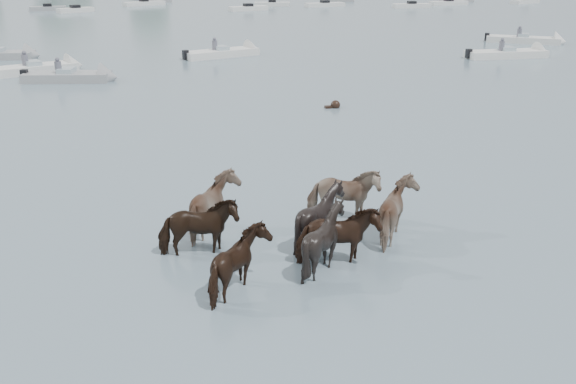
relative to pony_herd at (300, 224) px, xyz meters
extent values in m
plane|color=slate|center=(0.53, -1.78, -0.64)|extent=(400.00, 400.00, 0.00)
imported|color=black|center=(-2.35, 0.31, -0.01)|extent=(1.88, 0.92, 1.55)
imported|color=gray|center=(-1.76, 1.44, 0.02)|extent=(1.57, 1.77, 1.62)
imported|color=black|center=(0.54, 0.18, 0.01)|extent=(1.60, 1.46, 1.61)
imported|color=#836F59|center=(1.56, 1.40, 0.01)|extent=(2.06, 1.38, 1.60)
imported|color=black|center=(-1.70, -1.64, -0.05)|extent=(1.59, 1.74, 1.49)
imported|color=black|center=(0.25, -1.04, 0.01)|extent=(1.53, 1.38, 1.60)
imported|color=black|center=(0.59, -0.95, -0.02)|extent=(1.91, 1.02, 1.55)
imported|color=#846C59|center=(2.54, -0.03, 0.01)|extent=(1.55, 1.75, 1.60)
sphere|color=black|center=(5.50, 13.49, -0.52)|extent=(0.44, 0.44, 0.44)
cube|color=black|center=(5.25, 13.49, -0.62)|extent=(0.50, 0.22, 0.18)
cube|color=silver|center=(-8.80, 26.29, -0.44)|extent=(5.11, 3.21, 0.55)
cone|color=silver|center=(-6.53, 27.14, -0.44)|extent=(1.41, 1.81, 1.60)
cube|color=#99ADB7|center=(-8.80, 26.29, -0.09)|extent=(1.14, 1.33, 0.35)
cylinder|color=#595966|center=(-9.20, 26.29, 0.11)|extent=(0.36, 0.36, 0.70)
sphere|color=#595966|center=(-9.20, 26.29, 0.56)|extent=(0.24, 0.24, 0.24)
cube|color=gray|center=(-6.73, 23.21, -0.44)|extent=(4.85, 2.59, 0.55)
cone|color=gray|center=(-4.49, 22.70, -0.44)|extent=(1.24, 1.76, 1.60)
cube|color=#99ADB7|center=(-6.73, 23.21, -0.09)|extent=(1.03, 1.27, 0.35)
cube|color=black|center=(-8.98, 23.73, -0.29)|extent=(0.42, 0.42, 0.60)
cylinder|color=#595966|center=(-7.13, 23.21, 0.11)|extent=(0.36, 0.36, 0.70)
sphere|color=#595966|center=(-7.13, 23.21, 0.56)|extent=(0.24, 0.24, 0.24)
cube|color=silver|center=(2.80, 29.64, -0.44)|extent=(5.45, 3.17, 0.55)
cone|color=silver|center=(5.27, 30.46, -0.44)|extent=(1.36, 1.80, 1.60)
cube|color=#99ADB7|center=(2.80, 29.64, -0.09)|extent=(1.11, 1.32, 0.35)
cube|color=black|center=(0.33, 28.81, -0.29)|extent=(0.44, 0.44, 0.60)
cylinder|color=#595966|center=(2.40, 29.64, 0.11)|extent=(0.36, 0.36, 0.70)
sphere|color=#595966|center=(2.40, 29.64, 0.56)|extent=(0.24, 0.24, 0.24)
cube|color=silver|center=(21.38, 24.38, -0.44)|extent=(5.56, 1.89, 0.55)
cone|color=silver|center=(24.11, 24.24, -0.44)|extent=(0.98, 1.65, 1.60)
cube|color=#99ADB7|center=(21.38, 24.38, -0.09)|extent=(0.86, 1.16, 0.35)
cube|color=black|center=(18.64, 24.53, -0.29)|extent=(0.37, 0.37, 0.60)
cylinder|color=#595966|center=(20.98, 24.38, 0.11)|extent=(0.36, 0.36, 0.70)
sphere|color=#595966|center=(20.98, 24.38, 0.56)|extent=(0.24, 0.24, 0.24)
cube|color=silver|center=(26.94, 30.60, -0.44)|extent=(5.40, 4.40, 0.55)
cone|color=silver|center=(29.19, 29.06, -0.44)|extent=(1.65, 1.83, 1.60)
cube|color=#99ADB7|center=(26.94, 30.60, -0.09)|extent=(1.29, 1.38, 0.35)
cube|color=black|center=(24.69, 32.14, -0.29)|extent=(0.49, 0.49, 0.60)
cylinder|color=#595966|center=(26.54, 30.60, 0.11)|extent=(0.36, 0.36, 0.70)
sphere|color=#595966|center=(26.54, 30.60, 0.56)|extent=(0.24, 0.24, 0.24)
cone|color=gray|center=(-9.47, 32.21, -0.44)|extent=(1.15, 1.72, 1.60)
cube|color=gray|center=(-12.10, 71.38, -0.42)|extent=(4.28, 1.63, 0.60)
cube|color=black|center=(-12.10, 71.38, -0.04)|extent=(1.03, 1.03, 0.50)
cube|color=silver|center=(-8.69, 68.20, -0.42)|extent=(4.40, 3.08, 0.60)
cube|color=black|center=(-8.69, 68.20, -0.04)|extent=(1.32, 1.32, 0.50)
cube|color=silver|center=(-0.25, 76.94, -0.42)|extent=(5.87, 3.75, 0.60)
cube|color=black|center=(-0.25, 76.94, -0.04)|extent=(1.32, 1.32, 0.50)
cube|color=gray|center=(1.70, 81.91, -0.42)|extent=(4.38, 2.41, 0.60)
cube|color=silver|center=(11.85, 65.28, -0.42)|extent=(5.02, 2.57, 0.60)
cube|color=black|center=(11.85, 65.28, -0.04)|extent=(1.20, 1.20, 0.50)
cube|color=silver|center=(16.34, 71.23, -0.42)|extent=(4.95, 2.67, 0.60)
cube|color=black|center=(16.34, 71.23, -0.04)|extent=(1.22, 1.22, 0.50)
cube|color=silver|center=(22.82, 68.46, -0.42)|extent=(5.47, 2.19, 0.60)
cube|color=black|center=(22.82, 68.46, -0.04)|extent=(1.12, 1.12, 0.50)
cube|color=gray|center=(27.48, 76.60, -0.42)|extent=(4.80, 2.32, 0.60)
cube|color=silver|center=(33.23, 63.97, -0.42)|extent=(4.94, 1.99, 0.60)
cube|color=black|center=(33.23, 63.97, -0.04)|extent=(1.10, 1.10, 0.50)
cube|color=silver|center=(40.21, 67.07, -0.42)|extent=(5.49, 1.92, 0.60)
cube|color=black|center=(40.21, 67.07, -0.04)|extent=(1.08, 1.08, 0.50)
cube|color=gray|center=(43.57, 71.10, -0.42)|extent=(5.14, 1.76, 0.60)
cube|color=silver|center=(52.06, 66.90, -0.42)|extent=(5.00, 3.07, 0.60)
camera|label=1|loc=(-3.64, -12.68, 5.91)|focal=38.52mm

